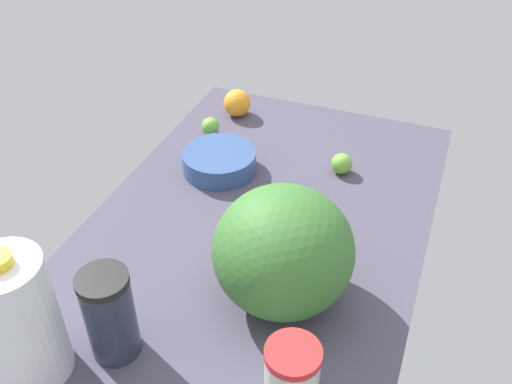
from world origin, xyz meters
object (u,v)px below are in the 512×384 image
mixing_bowl (219,161)px  orange_beside_bowl (237,103)px  watermelon (283,251)px  lime_by_jug (210,126)px  shaker_bottle (110,315)px  lime_near_front (342,164)px  milk_jug (20,320)px

mixing_bowl → orange_beside_bowl: bearing=-166.5°
watermelon → lime_by_jug: (-51.35, -39.31, -10.00)cm
mixing_bowl → lime_by_jug: mixing_bowl is taller
mixing_bowl → shaker_bottle: shaker_bottle is taller
lime_by_jug → orange_beside_bowl: bearing=167.4°
watermelon → lime_near_front: bearing=179.5°
mixing_bowl → lime_by_jug: (-15.42, -9.68, -0.22)cm
shaker_bottle → watermelon: size_ratio=0.69×
milk_jug → watermelon: size_ratio=1.01×
lime_near_front → orange_beside_bowl: bearing=-116.0°
orange_beside_bowl → mixing_bowl: bearing=13.5°
mixing_bowl → lime_near_front: (-10.42, 30.01, -0.03)cm
shaker_bottle → milk_jug: size_ratio=0.68×
shaker_bottle → milk_jug: 14.47cm
mixing_bowl → milk_jug: milk_jug is taller
watermelon → lime_near_front: (-46.36, 0.37, -9.81)cm
shaker_bottle → lime_near_front: size_ratio=3.37×
watermelon → mixing_bowl: bearing=-140.5°
orange_beside_bowl → lime_by_jug: bearing=-12.6°
milk_jug → lime_by_jug: (-82.83, -4.29, -10.32)cm
watermelon → orange_beside_bowl: bearing=-150.5°
lime_near_front → shaker_bottle: bearing=-19.4°
watermelon → orange_beside_bowl: (-64.30, -36.42, -8.52)cm
milk_jug → lime_by_jug: 83.58cm
milk_jug → watermelon: (-31.47, 35.02, -0.32)cm
mixing_bowl → watermelon: watermelon is taller
shaker_bottle → orange_beside_bowl: (-87.14, -12.47, -5.29)cm
milk_jug → lime_by_jug: bearing=-177.0°
watermelon → lime_by_jug: 65.44cm
mixing_bowl → lime_near_front: bearing=109.2°
milk_jug → watermelon: 47.09cm
shaker_bottle → lime_by_jug: (-74.20, -15.36, -6.78)cm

